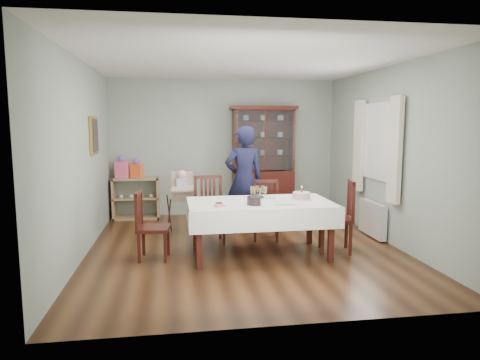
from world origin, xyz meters
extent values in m
plane|color=#593319|center=(0.00, 0.00, 0.00)|extent=(5.00, 5.00, 0.00)
plane|color=#9EAA99|center=(0.00, 2.50, 1.35)|extent=(4.50, 0.00, 4.50)
plane|color=#9EAA99|center=(-2.25, 0.00, 1.35)|extent=(0.00, 5.00, 5.00)
plane|color=#9EAA99|center=(2.25, 0.00, 1.35)|extent=(0.00, 5.00, 5.00)
plane|color=white|center=(0.00, 0.00, 2.70)|extent=(5.00, 5.00, 0.00)
cube|color=#401610|center=(0.16, -0.39, 0.72)|extent=(1.91, 1.07, 0.06)
cube|color=white|center=(0.16, -0.39, 0.76)|extent=(2.01, 1.17, 0.01)
cube|color=#401610|center=(0.75, 2.26, 0.45)|extent=(1.20, 0.45, 0.90)
cube|color=white|center=(0.75, 2.07, 1.50)|extent=(1.12, 0.01, 1.16)
cube|color=#401610|center=(0.75, 2.26, 2.14)|extent=(1.30, 0.48, 0.07)
cube|color=tan|center=(-1.75, 2.28, 0.02)|extent=(0.90, 0.38, 0.04)
cube|color=tan|center=(-1.75, 2.28, 0.40)|extent=(0.90, 0.38, 0.03)
cube|color=tan|center=(-1.75, 2.28, 0.78)|extent=(0.90, 0.38, 0.04)
cube|color=tan|center=(-2.17, 2.28, 0.40)|extent=(0.04, 0.38, 0.80)
cube|color=tan|center=(-1.33, 2.28, 0.40)|extent=(0.04, 0.38, 0.80)
cube|color=gold|center=(-2.22, 0.80, 1.65)|extent=(0.04, 0.48, 0.58)
cube|color=white|center=(2.22, 0.30, 1.55)|extent=(0.04, 1.02, 1.22)
cube|color=silver|center=(2.16, -0.32, 1.45)|extent=(0.07, 0.30, 1.55)
cube|color=silver|center=(2.16, 0.92, 1.45)|extent=(0.07, 0.30, 1.55)
cube|color=white|center=(2.16, 0.30, 0.30)|extent=(0.10, 0.80, 0.55)
cube|color=#401610|center=(-0.48, 0.34, 0.47)|extent=(0.48, 0.48, 0.05)
cube|color=#401610|center=(-0.49, 0.55, 0.75)|extent=(0.44, 0.06, 0.54)
cube|color=#401610|center=(0.42, 0.40, 0.43)|extent=(0.49, 0.49, 0.05)
cube|color=#401610|center=(0.46, 0.59, 0.68)|extent=(0.40, 0.12, 0.49)
cube|color=#401610|center=(-1.29, -0.35, 0.43)|extent=(0.46, 0.46, 0.05)
cube|color=#401610|center=(-1.48, -0.33, 0.68)|extent=(0.08, 0.40, 0.49)
cube|color=#401610|center=(1.27, -0.37, 0.48)|extent=(0.56, 0.56, 0.05)
cube|color=#401610|center=(1.47, -0.42, 0.76)|extent=(0.15, 0.44, 0.55)
imported|color=black|center=(0.15, 0.89, 0.90)|extent=(0.70, 0.51, 1.79)
cube|color=tan|center=(-0.88, 0.96, 0.68)|extent=(0.35, 0.31, 0.25)
cube|color=tan|center=(-0.88, 0.96, 0.89)|extent=(0.35, 0.06, 0.29)
cube|color=tan|center=(-0.88, 0.96, 0.76)|extent=(0.37, 0.17, 0.03)
cube|color=#B2A1C4|center=(-0.88, 0.96, 0.85)|extent=(0.19, 0.14, 0.19)
sphere|color=beige|center=(-0.88, 0.96, 0.99)|extent=(0.15, 0.15, 0.15)
cylinder|color=silver|center=(0.16, -0.31, 0.77)|extent=(0.33, 0.33, 0.01)
torus|color=silver|center=(0.16, -0.31, 0.77)|extent=(0.33, 0.33, 0.01)
cylinder|color=white|center=(0.77, -0.33, 0.77)|extent=(0.29, 0.29, 0.02)
cylinder|color=brown|center=(0.77, -0.33, 0.82)|extent=(0.25, 0.25, 0.09)
cylinder|color=silver|center=(0.77, -0.33, 0.87)|extent=(0.25, 0.25, 0.01)
cylinder|color=#F24C4C|center=(0.77, -0.33, 0.91)|extent=(0.01, 0.01, 0.07)
sphere|color=yellow|center=(0.77, -0.33, 0.95)|extent=(0.02, 0.02, 0.02)
cylinder|color=black|center=(0.06, -0.59, 0.81)|extent=(0.26, 0.26, 0.11)
cylinder|color=white|center=(0.21, -0.64, 0.81)|extent=(0.27, 0.27, 0.10)
cube|color=#FF5D8F|center=(-0.42, -0.64, 0.77)|extent=(0.15, 0.15, 0.02)
cube|color=silver|center=(0.44, -0.68, 0.77)|extent=(0.27, 0.04, 0.01)
cube|color=#FF5D8F|center=(-2.00, 2.26, 0.96)|extent=(0.26, 0.20, 0.32)
sphere|color=#E533B2|center=(-2.00, 2.26, 1.17)|extent=(0.13, 0.13, 0.13)
cube|color=#F75D27|center=(-1.72, 2.26, 0.93)|extent=(0.25, 0.21, 0.27)
sphere|color=#E533B2|center=(-1.72, 2.26, 1.12)|extent=(0.12, 0.12, 0.12)
camera|label=1|loc=(-0.98, -6.09, 1.83)|focal=32.00mm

